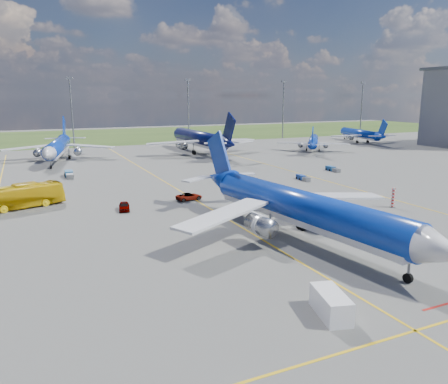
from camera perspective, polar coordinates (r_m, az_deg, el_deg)
name	(u,v)px	position (r m, az deg, el deg)	size (l,w,h in m)	color
ground	(274,247)	(50.45, 6.57, -7.12)	(400.00, 400.00, 0.00)	#50504E
grass_strip	(89,137)	(192.88, -17.24, 6.92)	(400.00, 80.00, 0.01)	#2D4719
taxiway_lines	(191,197)	(74.61, -4.35, -0.60)	(60.25, 160.00, 0.02)	gold
floodlight_masts	(133,108)	(154.58, -11.77, 10.64)	(202.20, 0.50, 22.70)	slate
warning_post	(393,198)	(71.96, 21.21, -0.70)	(0.50, 0.50, 3.00)	red
bg_jet_nnw	(59,161)	(123.67, -20.79, 3.84)	(30.86, 40.50, 10.61)	#0B30A2
bg_jet_n	(199,153)	(132.02, -3.25, 5.13)	(36.12, 47.41, 12.42)	#070D3D
bg_jet_ne	(313,150)	(140.63, 11.54, 5.35)	(23.58, 30.95, 8.10)	#0B30A2
bg_jet_ene	(359,142)	(169.48, 17.25, 6.23)	(25.92, 34.02, 8.91)	#0B30A2
main_airliner	(301,240)	(53.32, 10.03, -6.14)	(33.19, 43.57, 11.41)	#0B30A2
service_van	(331,304)	(36.09, 13.77, -14.04)	(1.93, 4.38, 1.93)	white
apron_bus	(18,197)	(73.25, -25.26, -0.55)	(3.10, 13.25, 3.69)	gold
service_car_a	(124,206)	(67.07, -12.91, -1.82)	(1.53, 3.80, 1.30)	#999999
service_car_b	(189,196)	(72.02, -4.57, -0.59)	(2.04, 4.42, 1.23)	#999999
service_car_c	(232,183)	(81.83, 1.07, 1.13)	(2.08, 5.12, 1.48)	#999999
baggage_tug_w	(303,178)	(90.41, 10.25, 1.83)	(1.55, 4.34, 0.95)	navy
baggage_tug_c	(69,174)	(97.66, -19.57, 2.17)	(1.67, 5.59, 1.24)	#17528A
baggage_tug_e	(332,169)	(102.64, 13.98, 2.93)	(1.52, 4.48, 0.99)	#184D90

